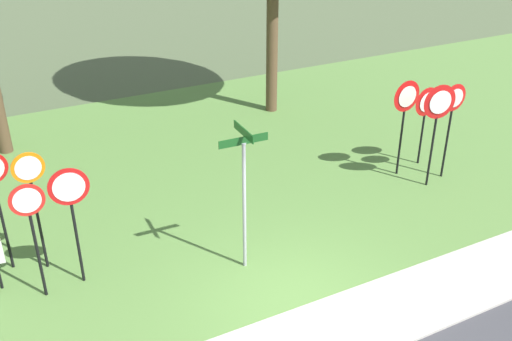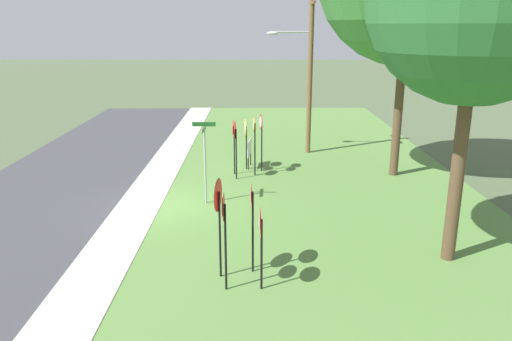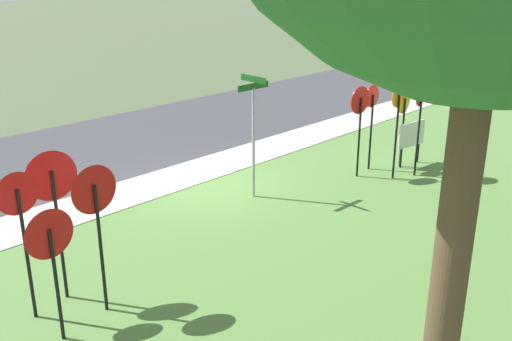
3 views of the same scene
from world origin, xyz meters
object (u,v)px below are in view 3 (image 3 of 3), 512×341
object	(u,v)px
yield_sign_near_left	(95,204)
notice_board	(411,137)
yield_sign_far_left	(20,212)
stop_sign_near_left	(403,109)
yield_sign_near_right	(50,245)
yield_sign_far_right	(53,189)
street_name_post	(253,127)
stop_sign_near_right	(420,110)
stop_sign_far_left	(360,112)
stop_sign_far_center	(397,112)
stop_sign_far_right	(372,110)

from	to	relation	value
yield_sign_near_left	notice_board	distance (m)	10.05
yield_sign_far_left	notice_board	distance (m)	10.97
stop_sign_near_left	yield_sign_near_right	bearing A→B (deg)	-2.67
yield_sign_near_left	yield_sign_far_right	world-z (taller)	yield_sign_far_right
yield_sign_near_left	yield_sign_far_left	size ratio (longest dim) A/B	1.01
yield_sign_far_left	yield_sign_far_right	bearing A→B (deg)	-163.83
stop_sign_near_left	yield_sign_far_left	world-z (taller)	yield_sign_far_left
yield_sign_far_right	notice_board	bearing A→B (deg)	-173.78
street_name_post	notice_board	size ratio (longest dim) A/B	2.38
stop_sign_near_right	stop_sign_far_left	bearing A→B (deg)	-52.73
stop_sign_far_left	yield_sign_near_left	world-z (taller)	yield_sign_near_left
yield_sign_near_right	yield_sign_far_left	distance (m)	0.90
yield_sign_near_right	street_name_post	distance (m)	6.41
yield_sign_near_right	yield_sign_far_left	xyz separation A→B (m)	(0.02, -0.85, 0.27)
yield_sign_far_right	street_name_post	xyz separation A→B (m)	(-5.50, -0.85, -0.21)
street_name_post	notice_board	distance (m)	5.09
stop_sign_far_left	street_name_post	bearing A→B (deg)	-14.26
stop_sign_near_left	stop_sign_near_right	size ratio (longest dim) A/B	0.90
yield_sign_near_right	yield_sign_far_left	world-z (taller)	yield_sign_far_left
stop_sign_near_right	street_name_post	bearing A→B (deg)	-36.07
notice_board	stop_sign_far_center	bearing A→B (deg)	17.25
stop_sign_near_left	yield_sign_near_left	xyz separation A→B (m)	(9.71, 0.30, 0.24)
stop_sign_near_right	stop_sign_far_right	distance (m)	1.26
stop_sign_near_left	yield_sign_far_right	size ratio (longest dim) A/B	0.86
stop_sign_far_right	notice_board	size ratio (longest dim) A/B	1.88
stop_sign_near_left	street_name_post	distance (m)	4.68
stop_sign_far_left	yield_sign_far_left	xyz separation A→B (m)	(9.10, 0.05, 0.08)
yield_sign_near_right	stop_sign_far_left	bearing A→B (deg)	-175.50
stop_sign_far_center	yield_sign_far_left	bearing A→B (deg)	-7.51
yield_sign_near_right	yield_sign_far_right	bearing A→B (deg)	-122.67
stop_sign_near_left	stop_sign_far_center	size ratio (longest dim) A/B	0.90
stop_sign_near_left	street_name_post	world-z (taller)	street_name_post
stop_sign_far_right	yield_sign_far_left	distance (m)	9.83
yield_sign_near_left	stop_sign_far_left	bearing A→B (deg)	-176.01
stop_sign_near_left	stop_sign_far_center	xyz separation A→B (m)	(0.98, 0.38, 0.15)
stop_sign_far_right	yield_sign_far_left	world-z (taller)	yield_sign_far_left
stop_sign_far_center	yield_sign_far_right	bearing A→B (deg)	-8.95
stop_sign_near_left	stop_sign_near_right	xyz separation A→B (m)	(0.37, 0.68, 0.16)
yield_sign_far_left	notice_board	xyz separation A→B (m)	(-10.91, 0.50, -1.01)
yield_sign_near_left	notice_board	size ratio (longest dim) A/B	2.01
yield_sign_near_left	notice_board	world-z (taller)	yield_sign_near_left
stop_sign_far_left	yield_sign_far_left	world-z (taller)	yield_sign_far_left
stop_sign_far_center	stop_sign_near_left	bearing A→B (deg)	-161.99
yield_sign_near_right	notice_board	xyz separation A→B (m)	(-10.89, -0.35, -0.74)
stop_sign_far_left	notice_board	size ratio (longest dim) A/B	1.95
stop_sign_far_right	yield_sign_near_left	world-z (taller)	yield_sign_near_left
stop_sign_far_left	stop_sign_near_left	bearing A→B (deg)	169.26
stop_sign_near_right	stop_sign_far_right	xyz separation A→B (m)	(0.43, -1.18, -0.13)
yield_sign_near_right	stop_sign_far_center	bearing A→B (deg)	179.56
stop_sign_far_right	street_name_post	size ratio (longest dim) A/B	0.79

